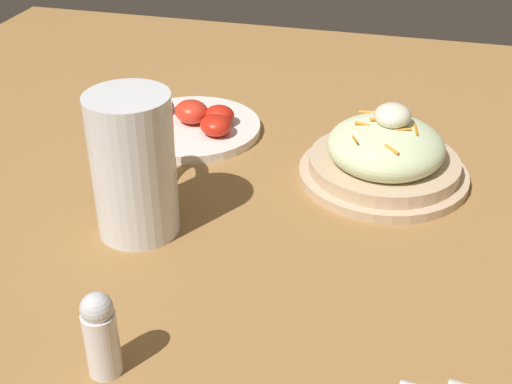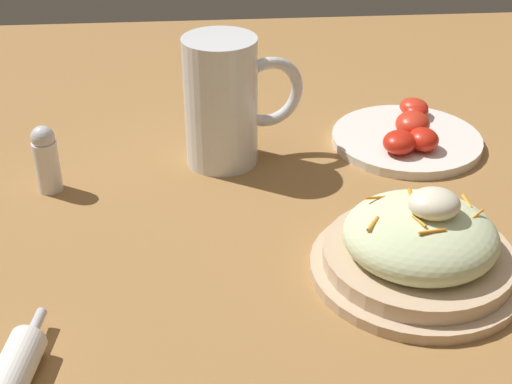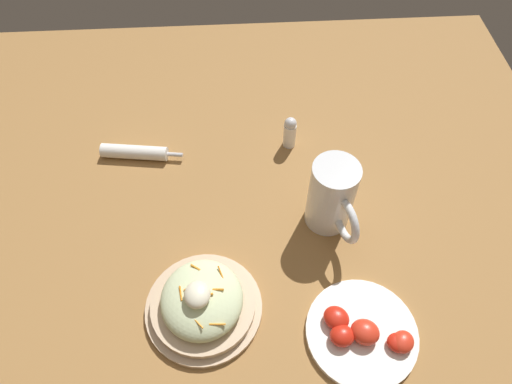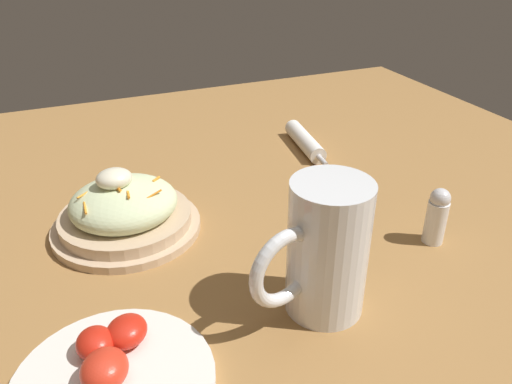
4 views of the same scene
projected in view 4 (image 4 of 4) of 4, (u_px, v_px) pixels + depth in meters
ground_plane at (254, 245)px, 0.71m from camera, size 1.43×1.43×0.00m
salad_plate at (125, 211)px, 0.72m from camera, size 0.21×0.21×0.10m
beer_mug at (325, 256)px, 0.56m from camera, size 0.15×0.09×0.16m
napkin_roll at (305, 141)px, 0.98m from camera, size 0.05×0.19×0.03m
tomato_plate at (111, 379)px, 0.49m from camera, size 0.20×0.20×0.04m
salt_shaker at (437, 215)px, 0.69m from camera, size 0.03×0.03×0.08m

